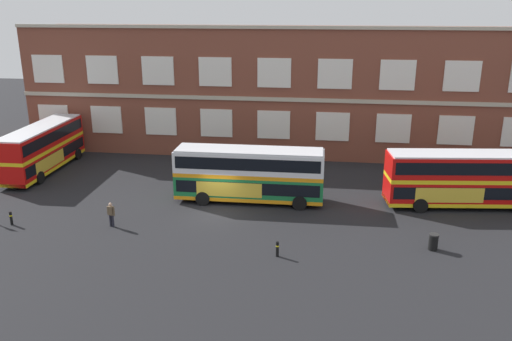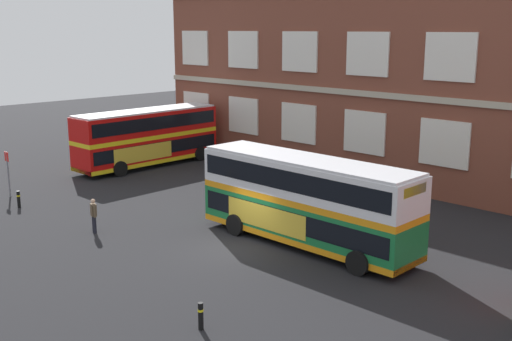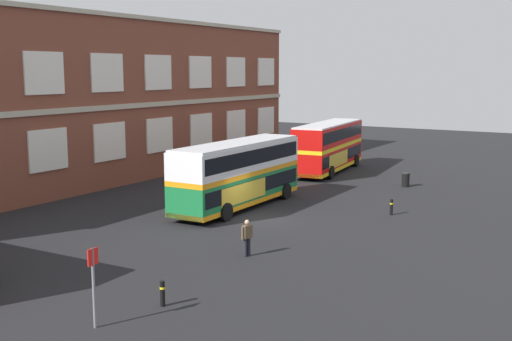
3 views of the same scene
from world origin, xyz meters
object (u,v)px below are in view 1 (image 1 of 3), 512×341
object	(u,v)px
double_decker_middle	(249,174)
safety_bollard_west	(277,249)
waiting_passenger	(111,214)
double_decker_near	(43,148)
station_litter_bin	(433,242)
double_decker_far	(463,178)
safety_bollard_east	(11,218)

from	to	relation	value
double_decker_middle	safety_bollard_west	size ratio (longest dim) A/B	11.60
double_decker_middle	waiting_passenger	xyz separation A→B (m)	(-8.43, -5.93, -1.22)
double_decker_near	station_litter_bin	bearing A→B (deg)	-20.02
double_decker_middle	waiting_passenger	world-z (taller)	double_decker_middle
waiting_passenger	station_litter_bin	bearing A→B (deg)	-1.81
station_litter_bin	double_decker_far	bearing A→B (deg)	66.71
double_decker_middle	double_decker_far	xyz separation A→B (m)	(15.56, 1.09, 0.00)
double_decker_far	safety_bollard_east	size ratio (longest dim) A/B	11.81
double_decker_far	waiting_passenger	world-z (taller)	double_decker_far
waiting_passenger	station_litter_bin	distance (m)	20.71
double_decker_middle	double_decker_far	size ratio (longest dim) A/B	0.98
double_decker_near	double_decker_far	bearing A→B (deg)	-6.19
station_litter_bin	waiting_passenger	bearing A→B (deg)	178.19
double_decker_far	station_litter_bin	size ratio (longest dim) A/B	10.90
safety_bollard_west	double_decker_far	bearing A→B (deg)	38.03
double_decker_far	safety_bollard_east	world-z (taller)	double_decker_far
station_litter_bin	safety_bollard_west	distance (m)	9.53
double_decker_near	safety_bollard_east	bearing A→B (deg)	-71.40
double_decker_near	safety_bollard_east	xyz separation A→B (m)	(3.85, -11.45, -1.66)
double_decker_far	safety_bollard_west	xyz separation A→B (m)	(-12.58, -9.84, -1.66)
waiting_passenger	safety_bollard_east	xyz separation A→B (m)	(-6.81, -0.68, -0.44)
station_litter_bin	double_decker_middle	bearing A→B (deg)	151.79
double_decker_near	double_decker_middle	bearing A→B (deg)	-14.24
double_decker_near	double_decker_middle	world-z (taller)	same
station_litter_bin	safety_bollard_east	bearing A→B (deg)	-179.95
double_decker_near	station_litter_bin	world-z (taller)	double_decker_near
double_decker_middle	safety_bollard_west	xyz separation A→B (m)	(2.98, -8.75, -1.66)
double_decker_middle	waiting_passenger	size ratio (longest dim) A/B	6.48
double_decker_near	double_decker_far	xyz separation A→B (m)	(34.66, -3.76, 0.00)
station_litter_bin	safety_bollard_west	world-z (taller)	station_litter_bin
double_decker_middle	station_litter_bin	world-z (taller)	double_decker_middle
double_decker_near	waiting_passenger	size ratio (longest dim) A/B	6.50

